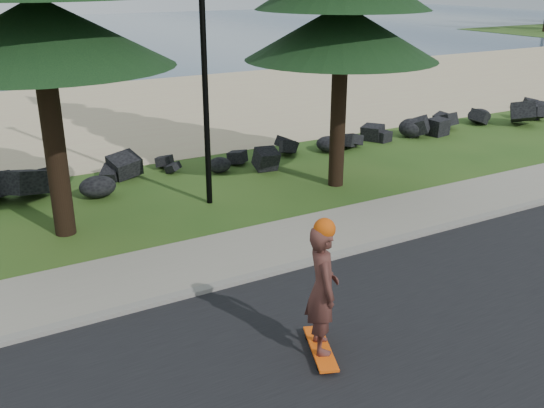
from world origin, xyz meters
name	(u,v)px	position (x,y,z in m)	size (l,w,h in m)	color
ground	(273,251)	(0.00, 0.00, 0.00)	(160.00, 160.00, 0.00)	#254A17
road	(427,367)	(0.00, -4.50, 0.01)	(160.00, 7.00, 0.02)	black
kerb	(296,266)	(0.00, -0.90, 0.05)	(160.00, 0.20, 0.10)	gray
sidewalk	(269,245)	(0.00, 0.20, 0.04)	(160.00, 2.00, 0.08)	gray
beach_sand	(95,115)	(0.00, 14.50, 0.01)	(160.00, 15.00, 0.01)	tan
seawall_boulders	(175,176)	(0.00, 5.60, 0.00)	(60.00, 2.40, 1.10)	black
lamp_post	(203,29)	(0.00, 3.20, 4.13)	(0.25, 0.14, 8.14)	black
skateboarder	(322,290)	(-1.16, -3.48, 1.09)	(0.68, 1.19, 2.16)	#F8570E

